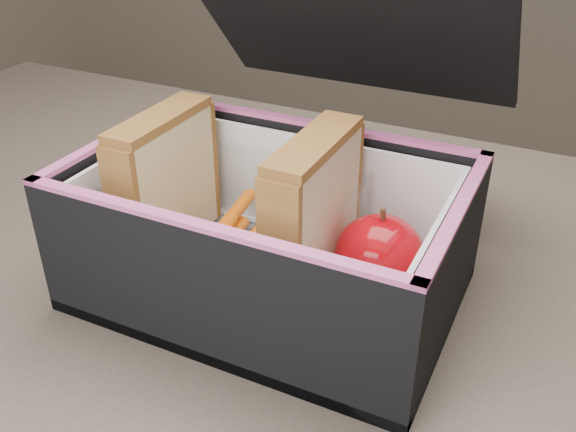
# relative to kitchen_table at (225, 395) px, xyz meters

# --- Properties ---
(kitchen_table) EXTENTS (1.20, 0.80, 0.75)m
(kitchen_table) POSITION_rel_kitchen_table_xyz_m (0.00, 0.00, 0.00)
(kitchen_table) COLOR #63574C
(kitchen_table) RESTS_ON ground
(lunch_bag) EXTENTS (0.27, 0.30, 0.23)m
(lunch_bag) POSITION_rel_kitchen_table_xyz_m (0.02, 0.04, 0.15)
(lunch_bag) COLOR black
(lunch_bag) RESTS_ON kitchen_table
(plastic_tub) EXTENTS (0.17, 0.12, 0.07)m
(plastic_tub) POSITION_rel_kitchen_table_xyz_m (-0.01, 0.04, 0.14)
(plastic_tub) COLOR white
(plastic_tub) RESTS_ON lunch_bag
(sandwich_left) EXTENTS (0.03, 0.10, 0.11)m
(sandwich_left) POSITION_rel_kitchen_table_xyz_m (-0.07, 0.04, 0.16)
(sandwich_left) COLOR beige
(sandwich_left) RESTS_ON plastic_tub
(sandwich_right) EXTENTS (0.03, 0.11, 0.12)m
(sandwich_right) POSITION_rel_kitchen_table_xyz_m (0.06, 0.04, 0.16)
(sandwich_right) COLOR beige
(sandwich_right) RESTS_ON plastic_tub
(carrot_sticks) EXTENTS (0.04, 0.13, 0.03)m
(carrot_sticks) POSITION_rel_kitchen_table_xyz_m (-0.01, 0.03, 0.12)
(carrot_sticks) COLOR #DD4300
(carrot_sticks) RESTS_ON plastic_tub
(paper_napkin) EXTENTS (0.07, 0.08, 0.01)m
(paper_napkin) POSITION_rel_kitchen_table_xyz_m (0.10, 0.05, 0.11)
(paper_napkin) COLOR white
(paper_napkin) RESTS_ON lunch_bag
(red_apple) EXTENTS (0.08, 0.08, 0.07)m
(red_apple) POSITION_rel_kitchen_table_xyz_m (0.11, 0.05, 0.14)
(red_apple) COLOR maroon
(red_apple) RESTS_ON paper_napkin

